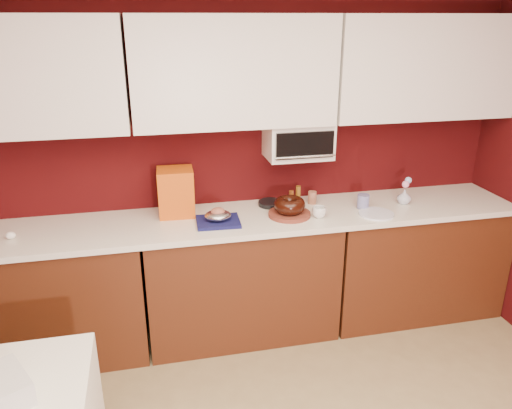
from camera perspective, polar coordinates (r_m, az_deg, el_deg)
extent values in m
cube|color=#3C0809|center=(3.58, -2.86, 5.60)|extent=(4.00, 0.02, 2.50)
cube|color=#481F0E|center=(3.64, -23.18, -9.92)|extent=(1.31, 0.58, 0.86)
cube|color=#481F0E|center=(3.61, -1.77, -8.35)|extent=(1.31, 0.58, 0.86)
cube|color=#481F0E|center=(4.04, 17.23, -5.98)|extent=(1.31, 0.58, 0.86)
cube|color=silver|center=(3.41, -1.85, -1.74)|extent=(4.00, 0.62, 0.04)
cube|color=white|center=(3.35, -26.26, 12.96)|extent=(1.31, 0.33, 0.70)
cube|color=white|center=(3.31, -2.54, 14.94)|extent=(1.31, 0.33, 0.70)
cube|color=white|center=(3.78, 18.48, 14.66)|extent=(1.31, 0.33, 0.70)
cube|color=white|center=(3.52, 4.81, 7.37)|extent=(0.45, 0.30, 0.25)
cube|color=black|center=(3.37, 5.62, 6.75)|extent=(0.40, 0.02, 0.18)
cylinder|color=silver|center=(3.37, 5.65, 5.45)|extent=(0.42, 0.02, 0.02)
cylinder|color=brown|center=(3.42, 3.84, -1.10)|extent=(0.34, 0.34, 0.03)
torus|color=black|center=(3.40, 3.86, -0.06)|extent=(0.23, 0.23, 0.09)
cube|color=#131449|center=(3.31, -4.35, -1.96)|extent=(0.29, 0.25, 0.02)
ellipsoid|color=silver|center=(3.29, -4.37, -1.25)|extent=(0.21, 0.19, 0.06)
ellipsoid|color=#A45F4B|center=(3.28, -4.38, -0.85)|extent=(0.10, 0.08, 0.06)
cube|color=#B02E0B|center=(3.43, -9.14, 1.40)|extent=(0.25, 0.23, 0.33)
cylinder|color=black|center=(3.60, 1.67, 0.13)|extent=(0.23, 0.23, 0.03)
imported|color=silver|center=(3.40, 7.24, -0.76)|extent=(0.11, 0.11, 0.09)
cylinder|color=navy|center=(3.62, 12.14, 0.34)|extent=(0.11, 0.11, 0.10)
imported|color=#B4BACC|center=(3.78, 16.59, 0.96)|extent=(0.10, 0.10, 0.12)
sphere|color=pink|center=(3.75, 16.72, 2.22)|extent=(0.05, 0.05, 0.05)
sphere|color=#9CC3FA|center=(3.78, 17.01, 2.66)|extent=(0.05, 0.05, 0.05)
cylinder|color=white|center=(3.54, 13.58, -1.04)|extent=(0.24, 0.24, 0.01)
cylinder|color=brown|center=(3.63, 4.04, 0.82)|extent=(0.03, 0.03, 0.10)
cylinder|color=#995E45|center=(3.65, 6.44, 0.79)|extent=(0.08, 0.08, 0.09)
ellipsoid|color=white|center=(3.42, -26.25, -3.19)|extent=(0.07, 0.07, 0.05)
cylinder|color=brown|center=(3.67, 4.83, 1.20)|extent=(0.04, 0.04, 0.12)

